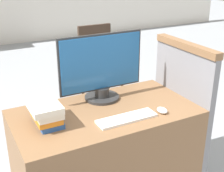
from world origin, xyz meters
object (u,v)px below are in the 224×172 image
Objects in this scene: keyboard at (127,118)px; book_stack at (46,113)px; monitor at (101,69)px; far_chair at (99,59)px; mouse at (162,110)px.

book_stack reaches higher than keyboard.
book_stack is (-0.48, 0.18, 0.07)m from keyboard.
book_stack is (-0.48, -0.19, -0.15)m from monitor.
mouse is at bearing -71.63° from far_chair.
monitor reaches higher than keyboard.
book_stack reaches higher than mouse.
book_stack is (-0.74, 0.21, 0.06)m from mouse.
monitor is 0.68× the size of far_chair.
monitor is 0.52m from mouse.
book_stack is at bearing 164.31° from mouse.
keyboard is at bearing -90.23° from monitor.
monitor is 1.59× the size of keyboard.
keyboard is at bearing -20.74° from book_stack.
book_stack is 0.29× the size of far_chair.
monitor reaches higher than mouse.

